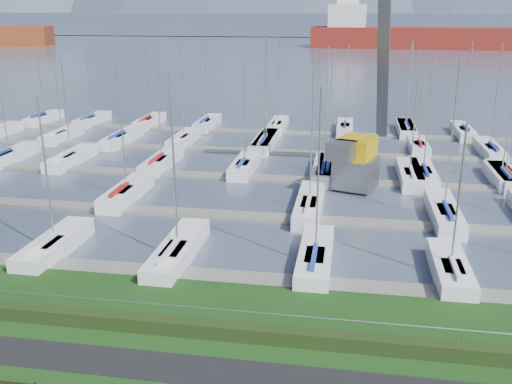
# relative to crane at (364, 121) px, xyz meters

# --- Properties ---
(path) EXTENTS (160.00, 2.00, 0.04)m
(path) POSITION_rel_crane_xyz_m (-6.89, -28.45, -5.32)
(path) COLOR black
(path) RESTS_ON grass
(water) EXTENTS (800.00, 540.00, 0.20)m
(water) POSITION_rel_crane_xyz_m (-6.89, 234.55, -5.73)
(water) COLOR #434F62
(hedge) EXTENTS (80.00, 0.70, 0.70)m
(hedge) POSITION_rel_crane_xyz_m (-6.89, -25.85, -4.98)
(hedge) COLOR black
(hedge) RESTS_ON grass
(fence) EXTENTS (80.00, 0.04, 0.04)m
(fence) POSITION_rel_crane_xyz_m (-6.89, -25.45, -4.13)
(fence) COLOR gray
(fence) RESTS_ON grass
(foothill) EXTENTS (900.00, 80.00, 12.00)m
(foothill) POSITION_rel_crane_xyz_m (-6.89, 304.55, 0.67)
(foothill) COLOR #475068
(foothill) RESTS_ON water
(docks) EXTENTS (90.00, 41.60, 0.25)m
(docks) POSITION_rel_crane_xyz_m (-6.89, 0.55, -5.55)
(docks) COLOR gray
(docks) RESTS_ON water
(crane) EXTENTS (5.53, 13.48, 22.35)m
(crane) POSITION_rel_crane_xyz_m (0.00, 0.00, 0.00)
(crane) COLOR #5B5F63
(crane) RESTS_ON water
(cargo_ship_mid) EXTENTS (89.17, 22.61, 21.50)m
(cargo_ship_mid) POSITION_rel_crane_xyz_m (22.43, 186.10, -1.67)
(cargo_ship_mid) COLOR maroon
(cargo_ship_mid) RESTS_ON water
(sailboat_fleet) EXTENTS (74.31, 49.77, 13.70)m
(sailboat_fleet) POSITION_rel_crane_xyz_m (-7.92, 3.89, 0.00)
(sailboat_fleet) COLOR silver
(sailboat_fleet) RESTS_ON water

